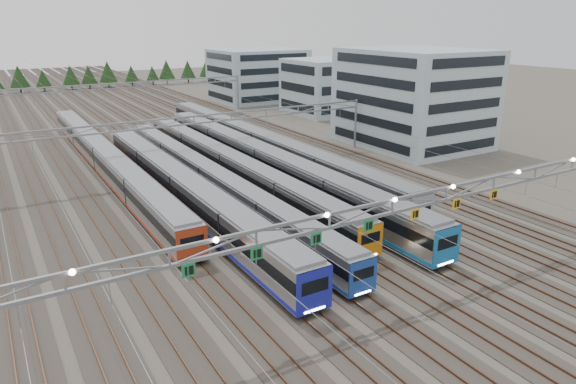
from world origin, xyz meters
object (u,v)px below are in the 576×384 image
gantry_near (393,210)px  gantry_far (116,90)px  train_e (265,162)px  depot_bldg_south (413,98)px  train_a (104,159)px  depot_bldg_north (258,75)px  train_f (260,144)px  gantry_mid (194,127)px  train_b (184,190)px  depot_bldg_mid (323,87)px  train_c (209,179)px  train_d (229,165)px

gantry_near → gantry_far: size_ratio=1.00×
train_e → depot_bldg_south: bearing=8.9°
train_a → depot_bldg_north: 71.55m
gantry_near → train_f: bearing=75.0°
gantry_far → depot_bldg_south: depot_bldg_south is taller
gantry_near → gantry_mid: 40.12m
train_b → depot_bldg_north: depot_bldg_north is taller
train_e → depot_bldg_mid: 52.21m
train_c → train_e: size_ratio=0.93×
depot_bldg_north → gantry_mid: bearing=-125.0°
train_b → gantry_far: bearing=83.4°
train_c → gantry_far: gantry_far is taller
depot_bldg_mid → train_d: bearing=-137.7°
train_d → train_e: size_ratio=0.91×
train_b → train_f: train_b is taller
depot_bldg_south → depot_bldg_mid: (4.65, 33.15, -1.90)m
train_b → gantry_near: gantry_near is taller
depot_bldg_south → depot_bldg_north: depot_bldg_south is taller
train_a → depot_bldg_south: 50.03m
gantry_near → depot_bldg_south: bearing=44.6°
train_a → depot_bldg_mid: depot_bldg_mid is taller
depot_bldg_south → depot_bldg_north: 59.02m
train_b → train_d: train_b is taller
gantry_near → depot_bldg_south: 53.03m
train_a → gantry_near: 47.33m
train_a → train_f: (22.50, -3.52, 0.09)m
train_d → gantry_mid: size_ratio=1.03×
train_e → depot_bldg_north: size_ratio=2.91×
train_b → depot_bldg_south: bearing=13.6°
train_c → depot_bldg_north: depot_bldg_north is taller
train_d → gantry_mid: gantry_mid is taller
train_e → gantry_near: gantry_near is taller
gantry_mid → train_c: bearing=-102.4°
train_a → depot_bldg_south: (48.96, -8.49, 5.82)m
train_d → depot_bldg_north: (36.98, 62.32, 4.51)m
train_e → train_f: 10.80m
gantry_mid → train_b: bearing=-116.4°
train_c → train_e: bearing=15.3°
train_b → train_d: bearing=39.4°
train_d → depot_bldg_south: depot_bldg_south is taller
train_b → train_f: (18.00, 15.68, -0.02)m
train_d → train_f: size_ratio=0.84×
train_a → gantry_mid: gantry_mid is taller
gantry_near → train_b: bearing=104.2°
gantry_far → train_b: bearing=-96.6°
gantry_far → depot_bldg_north: (39.23, 11.10, 0.18)m
depot_bldg_mid → train_f: bearing=-137.8°
train_e → depot_bldg_mid: (35.61, 37.99, 3.76)m
gantry_far → depot_bldg_north: 40.77m
train_c → train_d: train_d is taller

